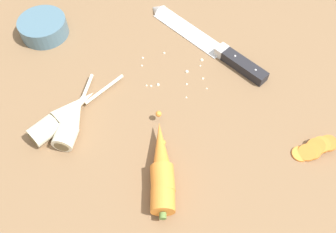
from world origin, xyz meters
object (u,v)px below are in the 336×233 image
Objects in this scene: prep_bowl at (42,27)px; whole_carrot at (160,158)px; parsnip_front at (70,120)px; chefs_knife at (201,39)px; whole_carrot_second at (161,183)px; carrot_slice_stack at (312,149)px; parsnip_mid_left at (62,116)px.

whole_carrot is at bearing -50.30° from prep_bowl.
chefs_knife is at bearing 41.78° from parsnip_front.
parsnip_front is at bearing 144.24° from whole_carrot_second.
carrot_slice_stack is at bearing -28.73° from prep_bowl.
carrot_slice_stack is at bearing -7.49° from parsnip_mid_left.
whole_carrot is 1.00× the size of parsnip_mid_left.
parsnip_mid_left is at bearing 172.51° from carrot_slice_stack.
prep_bowl is (-10.71, 25.76, 0.17)cm from parsnip_front.
chefs_knife is 1.51× the size of parsnip_mid_left.
whole_carrot_second is at bearing -35.76° from parsnip_front.
whole_carrot_second is 21.89cm from parsnip_front.
prep_bowl is at bearing 176.56° from chefs_knife.
whole_carrot is 28.67cm from carrot_slice_stack.
carrot_slice_stack is at bearing 5.69° from whole_carrot.
parsnip_mid_left is at bearing 150.37° from parsnip_front.
parsnip_front is at bearing 173.44° from carrot_slice_stack.
parsnip_front is at bearing 155.00° from whole_carrot.
parsnip_mid_left and prep_bowl have the same top height.
whole_carrot_second is at bearing -165.07° from carrot_slice_stack.
whole_carrot_second is 23.87cm from parsnip_mid_left.
parsnip_front and parsnip_mid_left have the same top height.
parsnip_front is (-26.34, -23.53, 1.33)cm from chefs_knife.
whole_carrot_second reaches higher than parsnip_mid_left.
chefs_knife is 1.47× the size of parsnip_front.
whole_carrot is 44.03cm from prep_bowl.
whole_carrot reaches higher than prep_bowl.
whole_carrot_second reaches higher than prep_bowl.
parsnip_mid_left is 2.14× the size of carrot_slice_stack.
prep_bowl is at bearing 126.45° from whole_carrot_second.
carrot_slice_stack reaches higher than chefs_knife.
parsnip_front reaches higher than carrot_slice_stack.
chefs_knife is 1.82× the size of whole_carrot_second.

